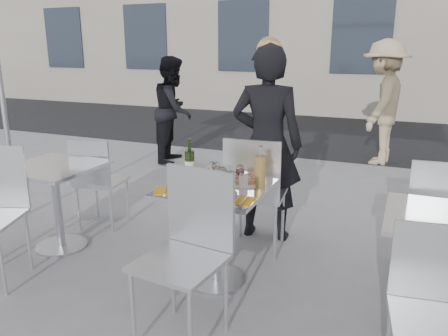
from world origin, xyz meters
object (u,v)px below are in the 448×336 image
at_px(salad_plate, 221,178).
at_px(napkin_left, 168,190).
at_px(main_table, 216,214).
at_px(sugar_shaker, 243,180).
at_px(side_table_right, 446,251).
at_px(wineglass_red_b, 240,171).
at_px(chair_near, 189,241).
at_px(chair_far, 254,187).
at_px(pizza_far, 245,179).
at_px(pedestrian_b, 383,103).
at_px(side_table_left, 56,189).
at_px(side_chair_lfar, 96,176).
at_px(napkin_right, 239,200).
at_px(side_chair_rfar, 438,212).
at_px(pizza_near, 211,194).
at_px(wine_bottle, 190,162).
at_px(wineglass_white_b, 216,168).
at_px(carafe, 260,170).
at_px(woman_diner, 267,144).
at_px(pedestrian_a, 174,110).
at_px(side_chair_rnear, 432,298).
at_px(wineglass_red_a, 223,173).

relative_size(salad_plate, napkin_left, 0.91).
bearing_deg(main_table, sugar_shaker, 21.25).
bearing_deg(side_table_right, wineglass_red_b, 176.07).
xyz_separation_m(chair_near, salad_plate, (-0.10, 0.69, 0.18)).
distance_m(chair_far, sugar_shaker, 0.52).
bearing_deg(pizza_far, chair_near, -93.30).
xyz_separation_m(pedestrian_b, pizza_far, (-0.70, -3.97, -0.15)).
height_order(side_table_right, chair_far, chair_far).
bearing_deg(chair_near, pedestrian_b, 87.31).
bearing_deg(chair_far, pizza_far, 89.60).
xyz_separation_m(side_table_left, side_table_right, (3.00, 0.00, 0.00)).
distance_m(side_table_left, chair_near, 1.70).
xyz_separation_m(side_table_left, sugar_shaker, (1.68, 0.07, 0.26)).
distance_m(side_chair_lfar, pizza_far, 1.64).
height_order(napkin_left, napkin_right, same).
bearing_deg(side_chair_rfar, chair_near, 35.45).
relative_size(pedestrian_b, pizza_near, 5.18).
relative_size(pizza_far, wine_bottle, 1.09).
height_order(pedestrian_b, wine_bottle, pedestrian_b).
bearing_deg(pedestrian_b, wineglass_white_b, -4.05).
bearing_deg(sugar_shaker, wineglass_red_b, 148.25).
distance_m(carafe, napkin_right, 0.37).
height_order(pizza_far, sugar_shaker, sugar_shaker).
height_order(woman_diner, pedestrian_b, pedestrian_b).
relative_size(chair_near, sugar_shaker, 9.51).
distance_m(main_table, napkin_left, 0.41).
height_order(side_table_right, pedestrian_b, pedestrian_b).
bearing_deg(wineglass_red_b, sugar_shaker, -31.75).
height_order(woman_diner, pedestrian_a, woman_diner).
bearing_deg(carafe, napkin_right, -93.35).
bearing_deg(side_table_left, woman_diner, 31.10).
height_order(carafe, sugar_shaker, carafe).
bearing_deg(side_table_right, side_chair_lfar, 170.72).
distance_m(wine_bottle, wineglass_white_b, 0.25).
height_order(side_chair_rnear, napkin_right, side_chair_rnear).
height_order(side_chair_rfar, napkin_left, side_chair_rfar).
height_order(chair_near, side_chair_rfar, chair_near).
bearing_deg(wine_bottle, pedestrian_a, 121.43).
height_order(sugar_shaker, napkin_left, sugar_shaker).
bearing_deg(pedestrian_a, sugar_shaker, -156.93).
distance_m(pedestrian_b, pizza_far, 4.04).
relative_size(napkin_left, napkin_right, 1.20).
relative_size(wine_bottle, napkin_left, 1.22).
bearing_deg(woman_diner, pedestrian_a, -50.74).
xyz_separation_m(pedestrian_b, pizza_near, (-0.79, -4.38, -0.16)).
distance_m(side_table_left, side_chair_rnear, 2.96).
bearing_deg(pizza_near, sugar_shaker, 63.53).
bearing_deg(wineglass_red_a, sugar_shaker, 31.17).
height_order(pedestrian_b, wineglass_white_b, pedestrian_b).
bearing_deg(main_table, chair_far, 79.16).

